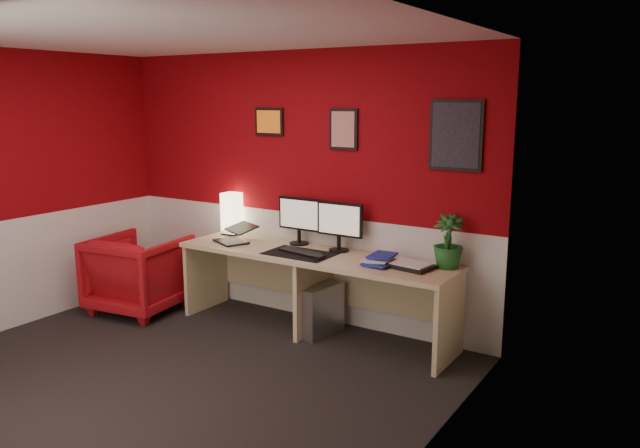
{
  "coord_description": "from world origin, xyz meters",
  "views": [
    {
      "loc": [
        3.3,
        -3.07,
        2.07
      ],
      "look_at": [
        0.6,
        1.21,
        1.05
      ],
      "focal_mm": 35.14,
      "sensor_mm": 36.0,
      "label": 1
    }
  ],
  "objects_px": {
    "desk": "(313,293)",
    "pc_tower": "(320,310)",
    "monitor_left": "(299,214)",
    "potted_plant": "(448,241)",
    "armchair": "(139,273)",
    "shoji_lamp": "(232,215)",
    "monitor_right": "(339,219)",
    "laptop": "(231,231)",
    "zen_tray": "(411,266)"
  },
  "relations": [
    {
      "from": "potted_plant",
      "to": "pc_tower",
      "type": "xyz_separation_m",
      "value": [
        -1.09,
        -0.18,
        -0.72
      ]
    },
    {
      "from": "monitor_left",
      "to": "armchair",
      "type": "relative_size",
      "value": 0.7
    },
    {
      "from": "potted_plant",
      "to": "pc_tower",
      "type": "height_order",
      "value": "potted_plant"
    },
    {
      "from": "desk",
      "to": "monitor_left",
      "type": "relative_size",
      "value": 4.48
    },
    {
      "from": "laptop",
      "to": "monitor_right",
      "type": "height_order",
      "value": "monitor_right"
    },
    {
      "from": "shoji_lamp",
      "to": "monitor_right",
      "type": "distance_m",
      "value": 1.26
    },
    {
      "from": "pc_tower",
      "to": "armchair",
      "type": "height_order",
      "value": "armchair"
    },
    {
      "from": "monitor_left",
      "to": "potted_plant",
      "type": "height_order",
      "value": "monitor_left"
    },
    {
      "from": "monitor_left",
      "to": "pc_tower",
      "type": "bearing_deg",
      "value": -31.24
    },
    {
      "from": "shoji_lamp",
      "to": "laptop",
      "type": "distance_m",
      "value": 0.37
    },
    {
      "from": "shoji_lamp",
      "to": "monitor_right",
      "type": "height_order",
      "value": "monitor_right"
    },
    {
      "from": "zen_tray",
      "to": "potted_plant",
      "type": "relative_size",
      "value": 0.8
    },
    {
      "from": "pc_tower",
      "to": "armchair",
      "type": "bearing_deg",
      "value": -160.27
    },
    {
      "from": "potted_plant",
      "to": "armchair",
      "type": "xyz_separation_m",
      "value": [
        -2.94,
        -0.59,
        -0.57
      ]
    },
    {
      "from": "monitor_right",
      "to": "pc_tower",
      "type": "relative_size",
      "value": 1.29
    },
    {
      "from": "desk",
      "to": "potted_plant",
      "type": "bearing_deg",
      "value": 8.84
    },
    {
      "from": "desk",
      "to": "laptop",
      "type": "xyz_separation_m",
      "value": [
        -0.89,
        -0.06,
        0.47
      ]
    },
    {
      "from": "zen_tray",
      "to": "armchair",
      "type": "height_order",
      "value": "zen_tray"
    },
    {
      "from": "desk",
      "to": "potted_plant",
      "type": "xyz_separation_m",
      "value": [
        1.16,
        0.18,
        0.58
      ]
    },
    {
      "from": "pc_tower",
      "to": "zen_tray",
      "type": "bearing_deg",
      "value": 8.11
    },
    {
      "from": "shoji_lamp",
      "to": "pc_tower",
      "type": "distance_m",
      "value": 1.39
    },
    {
      "from": "monitor_right",
      "to": "laptop",
      "type": "bearing_deg",
      "value": -166.12
    },
    {
      "from": "laptop",
      "to": "pc_tower",
      "type": "height_order",
      "value": "laptop"
    },
    {
      "from": "potted_plant",
      "to": "armchair",
      "type": "relative_size",
      "value": 0.53
    },
    {
      "from": "zen_tray",
      "to": "monitor_right",
      "type": "bearing_deg",
      "value": 166.88
    },
    {
      "from": "shoji_lamp",
      "to": "potted_plant",
      "type": "bearing_deg",
      "value": -1.12
    },
    {
      "from": "shoji_lamp",
      "to": "armchair",
      "type": "bearing_deg",
      "value": -136.47
    },
    {
      "from": "monitor_right",
      "to": "potted_plant",
      "type": "distance_m",
      "value": 1.02
    },
    {
      "from": "desk",
      "to": "pc_tower",
      "type": "distance_m",
      "value": 0.16
    },
    {
      "from": "laptop",
      "to": "zen_tray",
      "type": "height_order",
      "value": "laptop"
    },
    {
      "from": "monitor_right",
      "to": "potted_plant",
      "type": "xyz_separation_m",
      "value": [
        1.02,
        -0.02,
        -0.07
      ]
    },
    {
      "from": "monitor_right",
      "to": "armchair",
      "type": "height_order",
      "value": "monitor_right"
    },
    {
      "from": "zen_tray",
      "to": "potted_plant",
      "type": "height_order",
      "value": "potted_plant"
    },
    {
      "from": "desk",
      "to": "pc_tower",
      "type": "xyz_separation_m",
      "value": [
        0.07,
        0.0,
        -0.14
      ]
    },
    {
      "from": "desk",
      "to": "monitor_left",
      "type": "height_order",
      "value": "monitor_left"
    },
    {
      "from": "desk",
      "to": "pc_tower",
      "type": "height_order",
      "value": "desk"
    },
    {
      "from": "shoji_lamp",
      "to": "monitor_right",
      "type": "relative_size",
      "value": 0.69
    },
    {
      "from": "potted_plant",
      "to": "pc_tower",
      "type": "relative_size",
      "value": 0.97
    },
    {
      "from": "shoji_lamp",
      "to": "pc_tower",
      "type": "relative_size",
      "value": 0.89
    },
    {
      "from": "laptop",
      "to": "pc_tower",
      "type": "xyz_separation_m",
      "value": [
        0.96,
        0.06,
        -0.61
      ]
    },
    {
      "from": "monitor_right",
      "to": "zen_tray",
      "type": "bearing_deg",
      "value": -13.12
    },
    {
      "from": "monitor_left",
      "to": "monitor_right",
      "type": "bearing_deg",
      "value": -4.33
    },
    {
      "from": "laptop",
      "to": "zen_tray",
      "type": "distance_m",
      "value": 1.81
    },
    {
      "from": "shoji_lamp",
      "to": "laptop",
      "type": "bearing_deg",
      "value": -52.28
    },
    {
      "from": "desk",
      "to": "shoji_lamp",
      "type": "distance_m",
      "value": 1.26
    },
    {
      "from": "shoji_lamp",
      "to": "zen_tray",
      "type": "relative_size",
      "value": 1.14
    },
    {
      "from": "shoji_lamp",
      "to": "pc_tower",
      "type": "bearing_deg",
      "value": -10.71
    },
    {
      "from": "zen_tray",
      "to": "shoji_lamp",
      "type": "bearing_deg",
      "value": 174.11
    },
    {
      "from": "armchair",
      "to": "monitor_left",
      "type": "bearing_deg",
      "value": -164.04
    },
    {
      "from": "monitor_left",
      "to": "potted_plant",
      "type": "xyz_separation_m",
      "value": [
        1.47,
        -0.05,
        -0.07
      ]
    }
  ]
}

